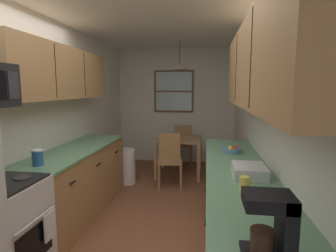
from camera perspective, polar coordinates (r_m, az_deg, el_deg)
The scene contains 22 objects.
ground_plane at distance 3.92m, azimuth -2.77°, elevation -17.34°, with size 12.00×12.00×0.00m, color brown.
wall_left at distance 4.05m, azimuth -22.02°, elevation 1.69°, with size 0.10×9.00×2.55m, color white.
wall_right at distance 3.57m, azimuth 18.88°, elevation 1.09°, with size 0.10×9.00×2.55m, color white.
wall_back at distance 6.19m, azimuth 1.76°, elevation 4.19°, with size 4.40×0.10×2.55m, color white.
ceiling_slab at distance 3.67m, azimuth -3.06°, elevation 22.38°, with size 4.40×9.00×0.08m, color white.
counter_left at distance 3.86m, azimuth -18.55°, elevation -10.99°, with size 0.64×2.12×0.90m.
upper_cabinets_left at distance 3.69m, azimuth -21.84°, elevation 10.26°, with size 0.33×2.20×0.64m.
counter_right at distance 2.84m, azimuth 14.52°, elevation -17.82°, with size 0.64×3.27×0.90m.
upper_cabinets_right at distance 2.55m, azimuth 18.97°, elevation 12.13°, with size 0.33×2.95×0.76m.
dining_table at distance 5.29m, azimuth 2.36°, elevation -3.72°, with size 0.84×0.89×0.72m.
dining_chair_near at distance 4.69m, azimuth 0.38°, elevation -6.58°, with size 0.45×0.45×0.90m.
dining_chair_far at distance 5.94m, azimuth 3.14°, elevation -3.51°, with size 0.43×0.43×0.90m.
pendant_light at distance 5.20m, azimuth 2.45°, elevation 12.36°, with size 0.33×0.33×0.52m.
back_window at distance 6.11m, azimuth 1.22°, elevation 7.27°, with size 0.88×0.05×0.93m.
trash_bin at distance 4.91m, azimuth -8.66°, elevation -8.35°, with size 0.31×0.31×0.61m, color white.
storage_canister at distance 3.05m, azimuth -25.69°, elevation -5.96°, with size 0.11×0.11×0.16m.
dish_towel at distance 2.69m, azimuth -23.53°, elevation -18.60°, with size 0.02×0.16×0.24m, color white.
coffee_maker at distance 1.39m, azimuth 21.41°, elevation -18.79°, with size 0.22×0.18×0.30m.
mug_by_coffeemaker at distance 2.20m, azimuth 15.78°, elevation -11.47°, with size 0.11×0.07×0.10m.
fruit_bowl at distance 3.38m, azimuth 13.14°, elevation -4.86°, with size 0.24×0.24×0.09m.
dish_rack at distance 2.52m, azimuth 16.63°, elevation -9.04°, with size 0.28×0.34×0.10m, color silver.
table_serving_bowl at distance 5.24m, azimuth 1.30°, elevation -2.24°, with size 0.18×0.18×0.06m, color silver.
Camera 1 is at (0.67, -2.49, 1.67)m, focal length 29.04 mm.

